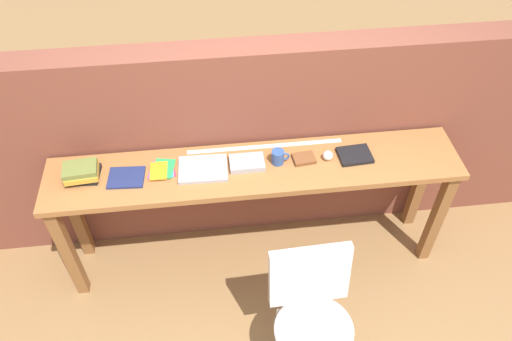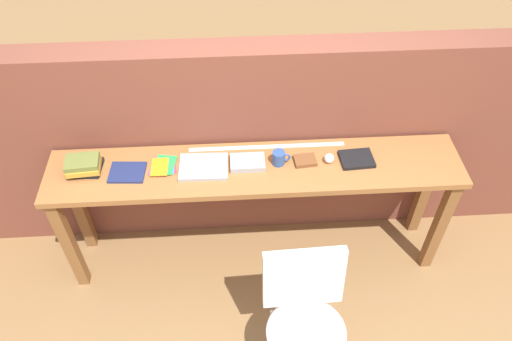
{
  "view_description": "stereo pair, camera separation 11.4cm",
  "coord_description": "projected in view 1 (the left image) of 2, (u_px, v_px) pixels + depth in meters",
  "views": [
    {
      "loc": [
        -0.24,
        -1.78,
        3.0
      ],
      "look_at": [
        0.0,
        0.25,
        0.9
      ],
      "focal_mm": 35.0,
      "sensor_mm": 36.0,
      "label": 1
    },
    {
      "loc": [
        -0.13,
        -1.79,
        3.0
      ],
      "look_at": [
        0.0,
        0.25,
        0.9
      ],
      "focal_mm": 35.0,
      "sensor_mm": 36.0,
      "label": 2
    }
  ],
  "objects": [
    {
      "name": "leather_journal_brown",
      "position": [
        304.0,
        159.0,
        3.01
      ],
      "size": [
        0.14,
        0.11,
        0.02
      ],
      "primitive_type": "cube",
      "rotation": [
        0.0,
        0.0,
        0.1
      ],
      "color": "brown",
      "rests_on": "sideboard"
    },
    {
      "name": "brick_wall_back",
      "position": [
        249.0,
        145.0,
        3.31
      ],
      "size": [
        6.0,
        0.2,
        1.5
      ],
      "primitive_type": "cube",
      "color": "brown",
      "rests_on": "ground"
    },
    {
      "name": "chair_white_moulded",
      "position": [
        312.0,
        311.0,
        2.71
      ],
      "size": [
        0.45,
        0.47,
        0.89
      ],
      "color": "silver",
      "rests_on": "ground"
    },
    {
      "name": "book_stack_leftmost",
      "position": [
        82.0,
        172.0,
        2.88
      ],
      "size": [
        0.2,
        0.18,
        0.1
      ],
      "color": "black",
      "rests_on": "sideboard"
    },
    {
      "name": "mug",
      "position": [
        278.0,
        157.0,
        2.97
      ],
      "size": [
        0.11,
        0.08,
        0.09
      ],
      "color": "#2D4C8C",
      "rests_on": "sideboard"
    },
    {
      "name": "pamphlet_pile_colourful",
      "position": [
        162.0,
        170.0,
        2.95
      ],
      "size": [
        0.17,
        0.18,
        0.01
      ],
      "color": "#E5334C",
      "rests_on": "sideboard"
    },
    {
      "name": "ruler_metal_back_edge",
      "position": [
        265.0,
        146.0,
        3.1
      ],
      "size": [
        0.97,
        0.03,
        0.0
      ],
      "primitive_type": "cube",
      "color": "silver",
      "rests_on": "sideboard"
    },
    {
      "name": "book_grey_hardcover",
      "position": [
        247.0,
        163.0,
        2.98
      ],
      "size": [
        0.21,
        0.14,
        0.04
      ],
      "primitive_type": "cube",
      "rotation": [
        0.0,
        0.0,
        -0.0
      ],
      "color": "#9E9EA3",
      "rests_on": "sideboard"
    },
    {
      "name": "magazine_cycling",
      "position": [
        126.0,
        178.0,
        2.91
      ],
      "size": [
        0.22,
        0.18,
        0.01
      ],
      "primitive_type": "cube",
      "rotation": [
        0.0,
        0.0,
        -0.06
      ],
      "color": "navy",
      "rests_on": "sideboard"
    },
    {
      "name": "book_open_centre",
      "position": [
        203.0,
        169.0,
        2.95
      ],
      "size": [
        0.29,
        0.23,
        0.02
      ],
      "primitive_type": "cube",
      "rotation": [
        0.0,
        0.0,
        -0.03
      ],
      "color": "#9E9EA3",
      "rests_on": "sideboard"
    },
    {
      "name": "sideboard",
      "position": [
        255.0,
        183.0,
        3.08
      ],
      "size": [
        2.5,
        0.44,
        0.88
      ],
      "color": "#996033",
      "rests_on": "ground"
    },
    {
      "name": "book_repair_rightmost",
      "position": [
        355.0,
        155.0,
        3.03
      ],
      "size": [
        0.21,
        0.17,
        0.02
      ],
      "primitive_type": "cube",
      "rotation": [
        0.0,
        0.0,
        0.06
      ],
      "color": "black",
      "rests_on": "sideboard"
    },
    {
      "name": "sports_ball_small",
      "position": [
        328.0,
        155.0,
        3.0
      ],
      "size": [
        0.06,
        0.06,
        0.06
      ],
      "primitive_type": "sphere",
      "color": "silver",
      "rests_on": "sideboard"
    },
    {
      "name": "ground_plane",
      "position": [
        260.0,
        288.0,
        3.4
      ],
      "size": [
        40.0,
        40.0,
        0.0
      ],
      "primitive_type": "plane",
      "color": "olive"
    }
  ]
}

